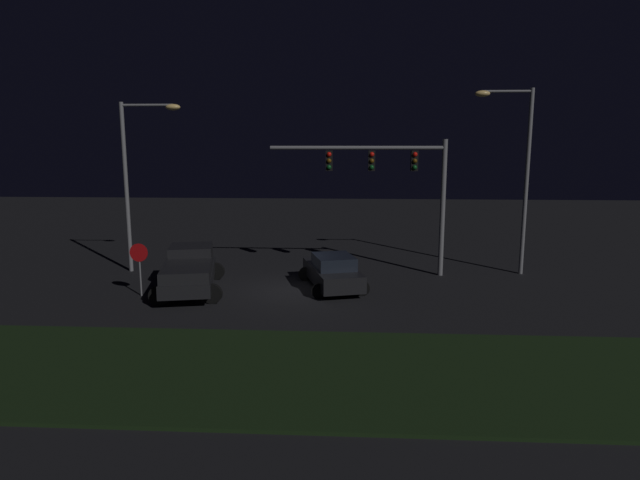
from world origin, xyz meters
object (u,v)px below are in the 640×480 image
object	(u,v)px
pickup_truck	(190,268)
street_lamp_left	(137,166)
car_sedan	(333,272)
traffic_signal_gantry	(392,174)
street_lamp_right	(517,160)
stop_sign	(139,259)

from	to	relation	value
pickup_truck	street_lamp_left	bearing A→B (deg)	33.00
car_sedan	street_lamp_left	size ratio (longest dim) A/B	0.57
car_sedan	traffic_signal_gantry	world-z (taller)	traffic_signal_gantry
car_sedan	pickup_truck	bearing A→B (deg)	81.14
street_lamp_right	stop_sign	bearing A→B (deg)	-163.46
pickup_truck	street_lamp_right	world-z (taller)	street_lamp_right
pickup_truck	car_sedan	bearing A→B (deg)	-94.96
street_lamp_left	pickup_truck	bearing A→B (deg)	-45.07
car_sedan	stop_sign	distance (m)	8.20
traffic_signal_gantry	street_lamp_right	distance (m)	5.99
pickup_truck	street_lamp_left	distance (m)	6.43
stop_sign	street_lamp_left	bearing A→B (deg)	110.18
street_lamp_left	stop_sign	distance (m)	5.92
pickup_truck	stop_sign	size ratio (longest dim) A/B	2.55
pickup_truck	stop_sign	world-z (taller)	stop_sign
street_lamp_left	street_lamp_right	size ratio (longest dim) A/B	0.93
pickup_truck	car_sedan	world-z (taller)	pickup_truck
traffic_signal_gantry	stop_sign	distance (m)	11.99
street_lamp_left	car_sedan	bearing A→B (deg)	-15.63
pickup_truck	street_lamp_left	world-z (taller)	street_lamp_left
pickup_truck	traffic_signal_gantry	distance (m)	10.25
street_lamp_right	stop_sign	size ratio (longest dim) A/B	3.96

